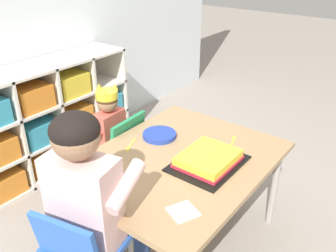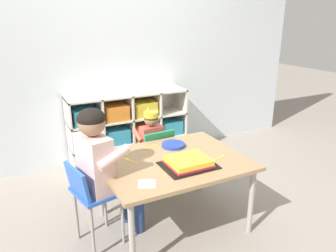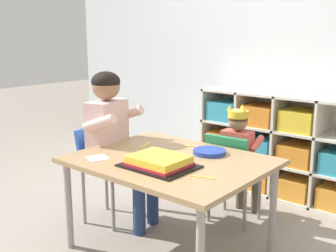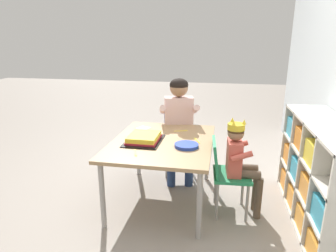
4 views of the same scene
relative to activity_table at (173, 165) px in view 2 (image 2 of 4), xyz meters
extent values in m
plane|color=gray|center=(0.00, 0.00, -0.53)|extent=(16.00, 16.00, 0.00)
cube|color=silver|center=(0.00, 1.53, 0.88)|extent=(5.05, 0.10, 2.83)
cube|color=silver|center=(0.10, 1.47, -0.12)|extent=(1.35, 0.01, 0.84)
cube|color=silver|center=(-0.56, 1.29, -0.12)|extent=(0.02, 0.36, 0.84)
cube|color=silver|center=(-0.23, 1.29, -0.12)|extent=(0.02, 0.36, 0.84)
cube|color=silver|center=(0.10, 1.29, -0.12)|extent=(0.02, 0.36, 0.84)
cube|color=silver|center=(0.44, 1.29, -0.12)|extent=(0.02, 0.36, 0.84)
cube|color=silver|center=(0.77, 1.29, -0.12)|extent=(0.02, 0.36, 0.84)
cube|color=silver|center=(0.10, 1.29, -0.52)|extent=(1.35, 0.36, 0.02)
cube|color=silver|center=(0.10, 1.29, -0.25)|extent=(1.35, 0.36, 0.02)
cube|color=silver|center=(0.10, 1.29, 0.02)|extent=(1.35, 0.36, 0.02)
cube|color=silver|center=(0.10, 1.29, 0.29)|extent=(1.35, 0.36, 0.02)
cube|color=orange|center=(-0.40, 1.28, -0.43)|extent=(0.26, 0.29, 0.16)
cube|color=orange|center=(-0.06, 1.28, -0.43)|extent=(0.26, 0.29, 0.16)
cube|color=orange|center=(0.27, 1.28, -0.43)|extent=(0.26, 0.29, 0.16)
cube|color=orange|center=(0.60, 1.28, -0.43)|extent=(0.26, 0.29, 0.16)
cube|color=orange|center=(-0.40, 1.28, -0.16)|extent=(0.26, 0.29, 0.16)
cube|color=teal|center=(-0.06, 1.28, -0.16)|extent=(0.26, 0.29, 0.16)
cube|color=orange|center=(0.27, 1.28, -0.16)|extent=(0.26, 0.29, 0.16)
cube|color=teal|center=(0.60, 1.28, -0.16)|extent=(0.26, 0.29, 0.16)
cube|color=teal|center=(-0.40, 1.28, 0.11)|extent=(0.26, 0.29, 0.16)
cube|color=orange|center=(-0.06, 1.28, 0.11)|extent=(0.26, 0.29, 0.16)
cube|color=yellow|center=(0.27, 1.28, 0.11)|extent=(0.26, 0.29, 0.16)
cube|color=#A37F56|center=(0.00, 0.00, 0.04)|extent=(1.11, 0.87, 0.03)
cylinder|color=#9E9993|center=(-0.49, -0.38, -0.26)|extent=(0.04, 0.04, 0.56)
cylinder|color=#9E9993|center=(0.49, -0.38, -0.26)|extent=(0.04, 0.04, 0.56)
cylinder|color=#9E9993|center=(-0.49, 0.38, -0.26)|extent=(0.04, 0.04, 0.56)
cylinder|color=#9E9993|center=(0.49, 0.38, -0.26)|extent=(0.04, 0.04, 0.56)
cube|color=#238451|center=(0.09, 0.61, -0.18)|extent=(0.36, 0.32, 0.03)
cube|color=#238451|center=(0.10, 0.47, -0.03)|extent=(0.31, 0.09, 0.28)
cylinder|color=gray|center=(0.22, 0.74, -0.37)|extent=(0.02, 0.02, 0.34)
cylinder|color=gray|center=(-0.06, 0.72, -0.37)|extent=(0.02, 0.02, 0.34)
cylinder|color=gray|center=(0.24, 0.50, -0.37)|extent=(0.02, 0.02, 0.34)
cylinder|color=gray|center=(-0.04, 0.48, -0.37)|extent=(0.02, 0.02, 0.34)
cube|color=#D15647|center=(0.09, 0.62, -0.03)|extent=(0.22, 0.13, 0.29)
sphere|color=#997051|center=(0.09, 0.62, 0.19)|extent=(0.13, 0.13, 0.13)
ellipsoid|color=#472D19|center=(0.09, 0.62, 0.21)|extent=(0.14, 0.14, 0.10)
cylinder|color=yellow|center=(0.09, 0.62, 0.24)|extent=(0.14, 0.14, 0.05)
cone|color=yellow|center=(0.09, 0.68, 0.28)|extent=(0.04, 0.04, 0.04)
cone|color=yellow|center=(0.14, 0.60, 0.28)|extent=(0.04, 0.04, 0.04)
cone|color=yellow|center=(0.04, 0.59, 0.28)|extent=(0.04, 0.04, 0.04)
cylinder|color=brown|center=(0.14, 0.73, -0.15)|extent=(0.08, 0.21, 0.07)
cylinder|color=brown|center=(0.02, 0.72, -0.15)|extent=(0.08, 0.21, 0.07)
cylinder|color=brown|center=(0.14, 0.83, -0.36)|extent=(0.06, 0.06, 0.36)
cylinder|color=brown|center=(0.01, 0.83, -0.36)|extent=(0.06, 0.06, 0.36)
cylinder|color=#D15647|center=(0.21, 0.67, 0.04)|extent=(0.06, 0.18, 0.10)
cylinder|color=#D15647|center=(-0.04, 0.65, 0.04)|extent=(0.06, 0.18, 0.10)
cube|color=blue|center=(-0.60, 0.05, -0.10)|extent=(0.37, 0.39, 0.03)
cube|color=blue|center=(-0.74, 0.02, 0.03)|extent=(0.12, 0.31, 0.22)
cylinder|color=gray|center=(-0.45, -0.05, -0.32)|extent=(0.02, 0.02, 0.42)
cylinder|color=gray|center=(-0.51, 0.21, -0.32)|extent=(0.02, 0.02, 0.42)
cylinder|color=gray|center=(-0.69, -0.11, -0.32)|extent=(0.02, 0.02, 0.42)
cylinder|color=gray|center=(-0.75, 0.16, -0.32)|extent=(0.02, 0.02, 0.42)
cube|color=beige|center=(-0.60, 0.05, 0.12)|extent=(0.22, 0.33, 0.42)
sphere|color=#997051|center=(-0.60, 0.05, 0.43)|extent=(0.19, 0.19, 0.19)
ellipsoid|color=black|center=(-0.60, 0.05, 0.46)|extent=(0.19, 0.19, 0.14)
cylinder|color=navy|center=(-0.43, 0.00, -0.06)|extent=(0.31, 0.16, 0.10)
cylinder|color=navy|center=(-0.47, 0.17, -0.06)|extent=(0.31, 0.16, 0.10)
cylinder|color=navy|center=(-0.29, 0.03, -0.31)|extent=(0.08, 0.08, 0.44)
cylinder|color=navy|center=(-0.32, 0.20, -0.31)|extent=(0.08, 0.08, 0.44)
cylinder|color=beige|center=(-0.50, -0.10, 0.21)|extent=(0.26, 0.12, 0.14)
cylinder|color=beige|center=(-0.58, 0.23, 0.21)|extent=(0.26, 0.12, 0.14)
cube|color=black|center=(0.05, -0.16, 0.06)|extent=(0.39, 0.30, 0.01)
cube|color=yellow|center=(0.05, -0.16, 0.09)|extent=(0.30, 0.25, 0.06)
cube|color=red|center=(0.05, -0.16, 0.07)|extent=(0.31, 0.26, 0.02)
cylinder|color=#233DA3|center=(0.12, 0.23, 0.06)|extent=(0.20, 0.20, 0.03)
cube|color=white|center=(-0.33, -0.27, 0.05)|extent=(0.15, 0.15, 0.00)
cube|color=yellow|center=(-0.30, 0.10, 0.05)|extent=(0.04, 0.09, 0.00)
cube|color=yellow|center=(-0.32, 0.16, 0.05)|extent=(0.03, 0.04, 0.00)
cube|color=yellow|center=(-0.03, 0.31, 0.05)|extent=(0.10, 0.05, 0.00)
cube|color=yellow|center=(-0.10, 0.28, 0.05)|extent=(0.04, 0.03, 0.00)
cube|color=yellow|center=(0.31, -0.15, 0.05)|extent=(0.10, 0.04, 0.00)
cube|color=yellow|center=(0.38, -0.13, 0.05)|extent=(0.04, 0.03, 0.00)
camera|label=1|loc=(-1.32, -0.94, 1.08)|focal=38.25mm
camera|label=2|loc=(-1.06, -2.01, 1.11)|focal=34.14mm
camera|label=3|loc=(1.49, -1.80, 0.77)|focal=44.24mm
camera|label=4|loc=(2.38, 0.50, 0.90)|focal=31.21mm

